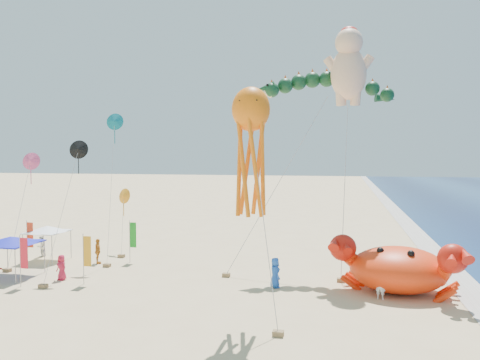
% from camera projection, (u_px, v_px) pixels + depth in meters
% --- Properties ---
extents(ground, '(320.00, 320.00, 0.00)m').
position_uv_depth(ground, '(265.00, 289.00, 28.37)').
color(ground, '#D1B784').
rests_on(ground, ground).
extents(foam_strip, '(320.00, 320.00, 0.00)m').
position_uv_depth(foam_strip, '(480.00, 302.00, 25.77)').
color(foam_strip, silver).
rests_on(foam_strip, ground).
extents(crab_inflatable, '(7.66, 6.14, 3.36)m').
position_uv_depth(crab_inflatable, '(399.00, 268.00, 27.52)').
color(crab_inflatable, '#FA360D').
rests_on(crab_inflatable, ground).
extents(dragon_kite, '(11.41, 6.70, 13.87)m').
position_uv_depth(dragon_kite, '(326.00, 90.00, 33.59)').
color(dragon_kite, '#0D331A').
rests_on(dragon_kite, ground).
extents(cherub_kite, '(2.48, 4.99, 17.06)m').
position_uv_depth(cherub_kite, '(349.00, 64.00, 32.67)').
color(cherub_kite, '#FBC499').
rests_on(cherub_kite, ground).
extents(octopus_kite, '(2.82, 2.95, 11.41)m').
position_uv_depth(octopus_kite, '(251.00, 142.00, 22.69)').
color(octopus_kite, orange).
rests_on(octopus_kite, ground).
extents(canopy_blue, '(3.52, 3.52, 2.71)m').
position_uv_depth(canopy_blue, '(11.00, 240.00, 31.14)').
color(canopy_blue, gray).
rests_on(canopy_blue, ground).
extents(canopy_white, '(2.97, 2.97, 2.71)m').
position_uv_depth(canopy_white, '(47.00, 229.00, 35.86)').
color(canopy_white, gray).
rests_on(canopy_white, ground).
extents(feather_flags, '(8.16, 7.63, 3.20)m').
position_uv_depth(feather_flags, '(69.00, 244.00, 32.13)').
color(feather_flags, gray).
rests_on(feather_flags, ground).
extents(beachgoers, '(26.37, 8.64, 1.88)m').
position_uv_depth(beachgoers, '(100.00, 263.00, 31.44)').
color(beachgoers, white).
rests_on(beachgoers, ground).
extents(small_kites, '(6.82, 10.82, 11.35)m').
position_uv_depth(small_kites, '(87.00, 169.00, 34.94)').
color(small_kites, '#0A6978').
rests_on(small_kites, ground).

